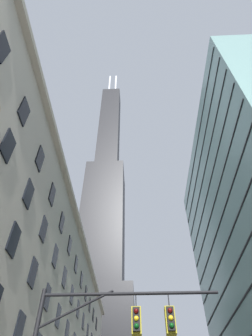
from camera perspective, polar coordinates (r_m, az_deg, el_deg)
station_building at (r=41.55m, az=-21.10°, el=-27.17°), size 13.19×68.13×26.51m
dark_skyscraper at (r=104.48m, az=-5.03°, el=-16.15°), size 22.63×22.63×184.91m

